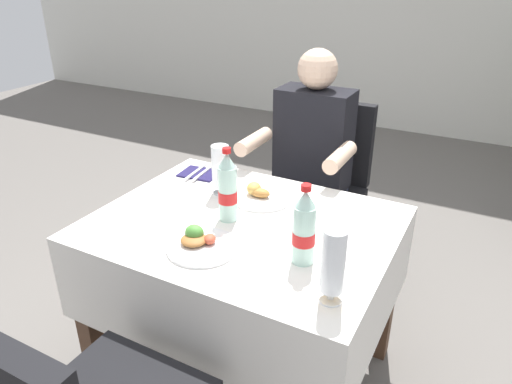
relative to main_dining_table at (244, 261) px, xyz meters
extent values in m
cube|color=white|center=(0.00, 0.00, 0.16)|extent=(1.10, 0.86, 0.02)
cube|color=white|center=(0.00, -0.42, -0.01)|extent=(1.10, 0.02, 0.32)
cube|color=white|center=(0.00, 0.42, -0.01)|extent=(1.10, 0.02, 0.32)
cube|color=white|center=(-0.54, 0.00, -0.01)|extent=(0.02, 0.86, 0.32)
cube|color=white|center=(0.54, 0.00, -0.01)|extent=(0.02, 0.86, 0.32)
cube|color=#472D1E|center=(-0.49, -0.37, -0.21)|extent=(0.07, 0.07, 0.72)
cube|color=#472D1E|center=(-0.49, 0.37, -0.21)|extent=(0.07, 0.07, 0.72)
cube|color=#472D1E|center=(0.49, 0.37, -0.21)|extent=(0.07, 0.07, 0.72)
cube|color=black|center=(0.00, 0.73, -0.08)|extent=(0.44, 0.44, 0.08)
cube|color=black|center=(0.00, 0.98, 0.18)|extent=(0.42, 0.06, 0.44)
cube|color=black|center=(-0.17, 0.56, -0.34)|extent=(0.04, 0.04, 0.45)
cube|color=black|center=(0.17, 0.56, -0.34)|extent=(0.04, 0.04, 0.45)
cube|color=black|center=(-0.17, 0.90, -0.34)|extent=(0.04, 0.04, 0.45)
cube|color=black|center=(0.17, 0.90, -0.34)|extent=(0.04, 0.04, 0.45)
cylinder|color=#282D42|center=(-0.11, 0.53, -0.34)|extent=(0.10, 0.10, 0.45)
cylinder|color=#282D42|center=(0.05, 0.53, -0.34)|extent=(0.10, 0.10, 0.45)
cube|color=#282D42|center=(-0.03, 0.69, -0.06)|extent=(0.34, 0.36, 0.12)
cube|color=black|center=(-0.03, 0.77, 0.25)|extent=(0.36, 0.20, 0.50)
sphere|color=beige|center=(-0.03, 0.77, 0.60)|extent=(0.19, 0.19, 0.19)
cylinder|color=beige|center=(-0.25, 0.54, 0.28)|extent=(0.07, 0.26, 0.07)
cylinder|color=beige|center=(0.18, 0.54, 0.28)|extent=(0.07, 0.26, 0.07)
cylinder|color=white|center=(-0.03, -0.23, 0.18)|extent=(0.24, 0.24, 0.01)
ellipsoid|color=#4C8E38|center=(-0.07, -0.21, 0.21)|extent=(0.07, 0.06, 0.06)
ellipsoid|color=#99602D|center=(-0.06, -0.23, 0.20)|extent=(0.12, 0.12, 0.03)
ellipsoid|color=#C14C33|center=(-0.02, -0.20, 0.20)|extent=(0.06, 0.07, 0.03)
cylinder|color=white|center=(-0.03, 0.20, 0.18)|extent=(0.25, 0.25, 0.01)
ellipsoid|color=gold|center=(-0.07, 0.20, 0.21)|extent=(0.08, 0.09, 0.05)
ellipsoid|color=#B77A38|center=(-0.03, 0.19, 0.20)|extent=(0.09, 0.06, 0.04)
cylinder|color=white|center=(0.44, -0.28, 0.18)|extent=(0.07, 0.07, 0.01)
cylinder|color=white|center=(0.44, -0.28, 0.19)|extent=(0.02, 0.02, 0.03)
cylinder|color=white|center=(0.44, -0.28, 0.31)|extent=(0.07, 0.07, 0.19)
cylinder|color=#C68928|center=(0.44, -0.28, 0.27)|extent=(0.06, 0.06, 0.13)
cylinder|color=white|center=(-0.20, 0.17, 0.18)|extent=(0.07, 0.07, 0.01)
cylinder|color=white|center=(-0.20, 0.17, 0.19)|extent=(0.02, 0.02, 0.03)
cylinder|color=white|center=(-0.20, 0.17, 0.30)|extent=(0.07, 0.07, 0.17)
cylinder|color=gold|center=(-0.20, 0.17, 0.25)|extent=(0.07, 0.07, 0.08)
cylinder|color=silver|center=(0.30, -0.14, 0.27)|extent=(0.07, 0.07, 0.20)
cylinder|color=red|center=(0.30, -0.14, 0.26)|extent=(0.07, 0.07, 0.04)
cone|color=silver|center=(0.30, -0.14, 0.40)|extent=(0.06, 0.06, 0.05)
cylinder|color=red|center=(0.30, -0.14, 0.44)|extent=(0.03, 0.03, 0.02)
cylinder|color=silver|center=(-0.06, -0.01, 0.28)|extent=(0.07, 0.07, 0.21)
cylinder|color=red|center=(-0.06, -0.01, 0.27)|extent=(0.07, 0.07, 0.05)
cone|color=silver|center=(-0.06, -0.01, 0.41)|extent=(0.06, 0.06, 0.06)
cylinder|color=red|center=(-0.06, -0.01, 0.45)|extent=(0.03, 0.03, 0.02)
cube|color=#231E4C|center=(-0.39, 0.29, 0.18)|extent=(0.18, 0.15, 0.01)
cube|color=silver|center=(-0.41, 0.29, 0.18)|extent=(0.03, 0.19, 0.01)
cube|color=silver|center=(-0.38, 0.29, 0.18)|extent=(0.03, 0.19, 0.01)
camera|label=1|loc=(0.77, -1.34, 1.04)|focal=33.37mm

